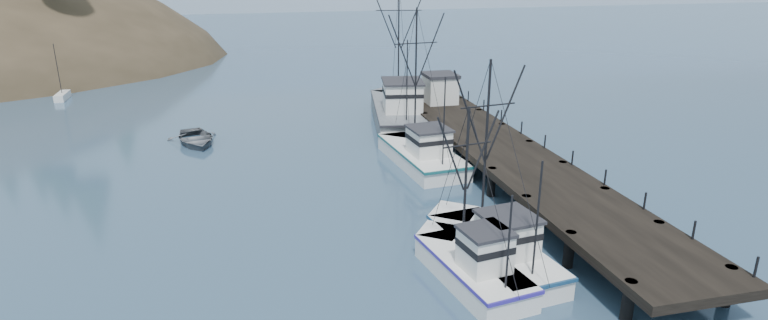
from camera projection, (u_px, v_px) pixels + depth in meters
The scene contains 11 objects.
ground at pixel (357, 306), 27.80m from camera, with size 400.00×400.00×0.00m, color navy.
pier at pixel (497, 147), 45.09m from camera, with size 6.00×44.00×2.00m.
distant_ridge at pixel (282, 7), 186.19m from camera, with size 360.00×40.00×26.00m, color #9EB2C6.
distant_ridge_far at pixel (118, 6), 188.74m from camera, with size 180.00×25.00×18.00m, color silver.
trawler_near at pixel (490, 247), 31.55m from camera, with size 4.71×10.82×10.96m.
trawler_mid at pixel (470, 265), 29.79m from camera, with size 4.08×8.88×9.08m.
trawler_far at pixel (420, 153), 46.63m from camera, with size 4.84×12.00×12.12m.
work_vessel at pixel (400, 110), 57.63m from camera, with size 7.18×16.64×13.71m.
pier_shed at pixel (440, 88), 56.97m from camera, with size 3.00×3.20×2.80m.
pickup_truck at pixel (435, 86), 60.87m from camera, with size 2.47×5.35×1.49m, color silver.
motorboat at pixel (196, 144), 51.61m from camera, with size 4.25×5.95×1.23m, color #55595F.
Camera 1 is at (-4.51, -23.69, 15.46)m, focal length 28.00 mm.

